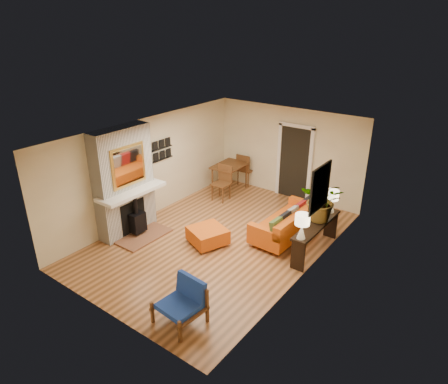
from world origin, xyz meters
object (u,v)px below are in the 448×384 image
Objects in this scene: ottoman at (208,235)px; blue_chair at (184,299)px; lamp_near at (302,224)px; sofa at (289,223)px; dining_table at (232,170)px; lamp_far at (332,198)px; houseplant at (323,200)px; console_table at (316,230)px.

blue_chair is at bearing -60.42° from ottoman.
sofa is at bearing 127.27° from lamp_near.
lamp_far is at bearing -15.81° from dining_table.
console_table is at bearing -87.11° from houseplant.
dining_table is 1.02× the size of console_table.
console_table is at bearing 90.00° from lamp_near.
sofa reaches higher than console_table.
blue_chair is at bearing -109.07° from lamp_near.
dining_table is 4.30m from lamp_near.
console_table is at bearing -19.76° from sofa.
console_table is at bearing -26.02° from dining_table.
ottoman is 0.54× the size of console_table.
ottoman is 2.71m from houseplant.
blue_chair is 4.22m from lamp_far.
ottoman is at bearing -64.71° from dining_table.
dining_table is at bearing 115.29° from ottoman.
houseplant reaches higher than ottoman.
ottoman is 1.85× the size of lamp_far.
console_table is at bearing 27.76° from ottoman.
blue_chair is 2.80m from lamp_near.
houseplant is (-0.01, 0.98, 0.16)m from lamp_near.
ottoman is at bearing 119.58° from blue_chair.
lamp_near is at bearing -89.41° from houseplant.
lamp_far reaches higher than sofa.
dining_table reaches higher than blue_chair.
ottoman is at bearing -170.65° from lamp_near.
lamp_far reaches higher than console_table.
lamp_near reaches higher than blue_chair.
sofa is at bearing 160.24° from console_table.
sofa is 3.04m from dining_table.
lamp_near is at bearing -90.00° from lamp_far.
sofa is 1.96m from ottoman.
lamp_near is 0.99m from houseplant.
sofa is 1.11× the size of console_table.
dining_table reaches higher than console_table.
sofa is 2.57× the size of blue_chair.
houseplant is (2.14, 1.33, 0.99)m from ottoman.
lamp_near is at bearing 70.93° from blue_chair.
blue_chair is 5.70m from dining_table.
dining_table is at bearing 153.98° from console_table.
lamp_near is at bearing -52.73° from sofa.
blue_chair reaches higher than ottoman.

